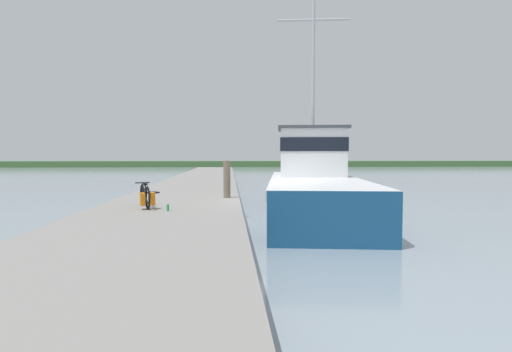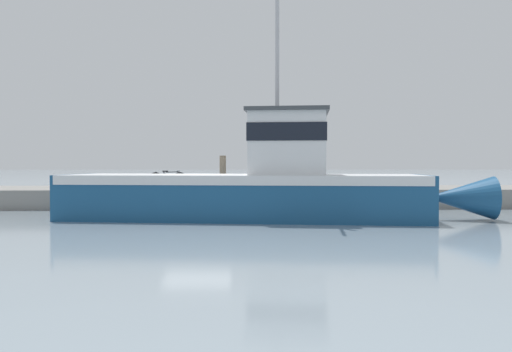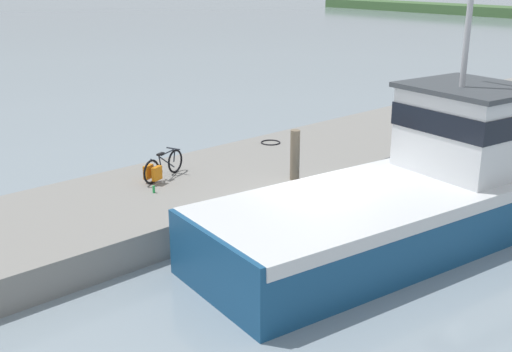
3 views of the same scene
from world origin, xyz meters
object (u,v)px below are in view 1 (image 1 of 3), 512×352
at_px(fishing_boat_main, 313,184).
at_px(mooring_post, 227,179).
at_px(water_bottle_by_bike, 168,208).
at_px(bicycle_touring, 146,197).

xyz_separation_m(fishing_boat_main, mooring_post, (-3.56, -1.42, 0.30)).
bearing_deg(water_bottle_by_bike, mooring_post, 64.40).
relative_size(bicycle_touring, mooring_post, 1.22).
bearing_deg(mooring_post, bicycle_touring, -131.52).
relative_size(fishing_boat_main, bicycle_touring, 8.44).
bearing_deg(bicycle_touring, mooring_post, 28.53).
xyz_separation_m(mooring_post, water_bottle_by_bike, (-1.66, -3.45, -0.59)).
bearing_deg(mooring_post, fishing_boat_main, 21.73).
bearing_deg(mooring_post, water_bottle_by_bike, -115.60).
bearing_deg(bicycle_touring, fishing_boat_main, 14.82).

